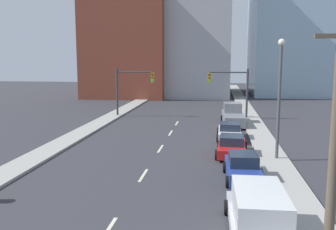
{
  "coord_description": "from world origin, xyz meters",
  "views": [
    {
      "loc": [
        4.17,
        -4.29,
        6.67
      ],
      "look_at": [
        0.26,
        25.06,
        2.2
      ],
      "focal_mm": 40.0,
      "sensor_mm": 36.0,
      "label": 1
    }
  ],
  "objects": [
    {
      "name": "street_lamp",
      "position": [
        8.12,
        20.47,
        4.61
      ],
      "size": [
        0.44,
        0.44,
        7.91
      ],
      "color": "#4C4C51",
      "rests_on": "ground"
    },
    {
      "name": "sidewalk_left",
      "position": [
        -7.89,
        45.25,
        0.08
      ],
      "size": [
        2.03,
        90.5,
        0.17
      ],
      "color": "#9E9B93",
      "rests_on": "ground"
    },
    {
      "name": "traffic_signal_right",
      "position": [
        6.04,
        37.73,
        3.65
      ],
      "size": [
        4.47,
        0.35,
        5.58
      ],
      "color": "#38383D",
      "rests_on": "ground"
    },
    {
      "name": "lane_stripe_at_23m",
      "position": [
        0.0,
        22.68,
        0.0
      ],
      "size": [
        0.16,
        2.4,
        0.01
      ],
      "primitive_type": "cube",
      "color": "beige",
      "rests_on": "ground"
    },
    {
      "name": "sedan_white",
      "position": [
        5.23,
        26.84,
        0.64
      ],
      "size": [
        2.17,
        4.51,
        1.37
      ],
      "rotation": [
        0.0,
        0.0,
        -0.01
      ],
      "color": "silver",
      "rests_on": "ground"
    },
    {
      "name": "lane_stripe_at_29m",
      "position": [
        0.0,
        28.7,
        0.0
      ],
      "size": [
        0.16,
        2.4,
        0.01
      ],
      "primitive_type": "cube",
      "color": "beige",
      "rests_on": "ground"
    },
    {
      "name": "sidewalk_right",
      "position": [
        7.89,
        45.25,
        0.08
      ],
      "size": [
        2.03,
        90.5,
        0.17
      ],
      "color": "#9E9B93",
      "rests_on": "ground"
    },
    {
      "name": "lane_stripe_at_9m",
      "position": [
        0.0,
        9.09,
        0.0
      ],
      "size": [
        0.16,
        2.4,
        0.01
      ],
      "primitive_type": "cube",
      "color": "beige",
      "rests_on": "ground"
    },
    {
      "name": "utility_pole_right_near",
      "position": [
        7.85,
        7.76,
        4.19
      ],
      "size": [
        1.6,
        0.32,
        8.14
      ],
      "color": "brown",
      "rests_on": "ground"
    },
    {
      "name": "sedan_red",
      "position": [
        5.22,
        21.39,
        0.65
      ],
      "size": [
        2.29,
        4.45,
        1.41
      ],
      "rotation": [
        0.0,
        0.0,
        -0.05
      ],
      "color": "red",
      "rests_on": "ground"
    },
    {
      "name": "building_glass_right",
      "position": [
        16.84,
        70.33,
        15.34
      ],
      "size": [
        13.0,
        20.0,
        30.68
      ],
      "color": "#99B7CC",
      "rests_on": "ground"
    },
    {
      "name": "pickup_truck_gray",
      "position": [
        5.76,
        33.94,
        0.87
      ],
      "size": [
        2.46,
        6.44,
        2.14
      ],
      "rotation": [
        0.0,
        0.0,
        0.04
      ],
      "color": "slate",
      "rests_on": "ground"
    },
    {
      "name": "box_truck_silver",
      "position": [
        5.78,
        9.32,
        0.9
      ],
      "size": [
        2.48,
        5.85,
        1.88
      ],
      "rotation": [
        0.0,
        0.0,
        0.02
      ],
      "color": "#B2B2BC",
      "rests_on": "ground"
    },
    {
      "name": "traffic_signal_left",
      "position": [
        -6.04,
        37.73,
        3.65
      ],
      "size": [
        4.47,
        0.35,
        5.58
      ],
      "color": "#38383D",
      "rests_on": "ground"
    },
    {
      "name": "building_office_center",
      "position": [
        0.14,
        66.33,
        12.7
      ],
      "size": [
        12.0,
        20.0,
        25.4
      ],
      "color": "#A8A8AD",
      "rests_on": "ground"
    },
    {
      "name": "building_brick_left",
      "position": [
        -11.56,
        62.33,
        8.89
      ],
      "size": [
        14.0,
        16.0,
        17.78
      ],
      "color": "brown",
      "rests_on": "ground"
    },
    {
      "name": "lane_stripe_at_16m",
      "position": [
        0.0,
        16.17,
        0.0
      ],
      "size": [
        0.16,
        2.4,
        0.01
      ],
      "primitive_type": "cube",
      "color": "beige",
      "rests_on": "ground"
    },
    {
      "name": "lane_stripe_at_34m",
      "position": [
        0.0,
        33.9,
        0.0
      ],
      "size": [
        0.16,
        2.4,
        0.01
      ],
      "primitive_type": "cube",
      "color": "beige",
      "rests_on": "ground"
    },
    {
      "name": "sedan_blue",
      "position": [
        5.63,
        16.09,
        0.68
      ],
      "size": [
        2.16,
        4.33,
        1.52
      ],
      "rotation": [
        0.0,
        0.0,
        0.04
      ],
      "color": "navy",
      "rests_on": "ground"
    }
  ]
}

